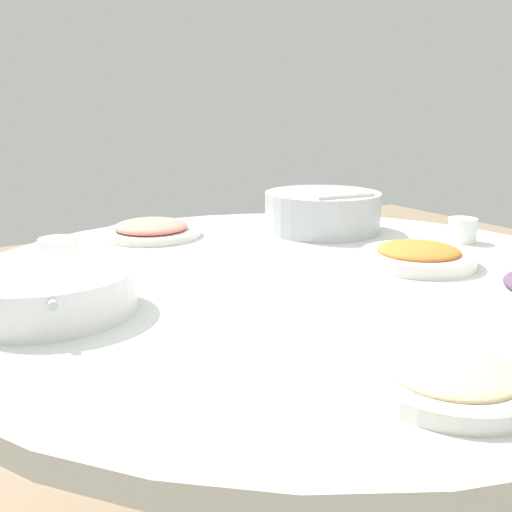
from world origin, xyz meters
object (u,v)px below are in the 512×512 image
at_px(rice_bowl, 322,211).
at_px(tea_cup_near, 462,230).
at_px(dish_noodles, 453,377).
at_px(dish_shrimp, 151,229).
at_px(tea_cup_far, 59,253).
at_px(soup_bowl, 48,292).
at_px(round_dining_table, 295,354).
at_px(dish_tofu_braise, 418,255).

relative_size(rice_bowl, tea_cup_near, 4.45).
bearing_deg(tea_cup_near, rice_bowl, -52.21).
xyz_separation_m(rice_bowl, dish_noodles, (0.38, 0.75, -0.04)).
distance_m(dish_shrimp, tea_cup_far, 0.30).
distance_m(dish_noodles, tea_cup_far, 0.77).
bearing_deg(tea_cup_far, soup_bowl, 74.33).
relative_size(dish_shrimp, tea_cup_far, 3.12).
bearing_deg(round_dining_table, tea_cup_far, -36.98).
xyz_separation_m(dish_noodles, tea_cup_near, (-0.58, -0.49, 0.01)).
distance_m(round_dining_table, rice_bowl, 0.45).
bearing_deg(dish_tofu_braise, dish_shrimp, -54.76).
relative_size(round_dining_table, rice_bowl, 4.48).
xyz_separation_m(rice_bowl, dish_shrimp, (0.38, -0.15, -0.03)).
xyz_separation_m(soup_bowl, dish_shrimp, (-0.32, -0.42, -0.01)).
relative_size(tea_cup_near, tea_cup_far, 0.85).
distance_m(soup_bowl, dish_noodles, 0.58).
distance_m(soup_bowl, tea_cup_near, 0.90).
distance_m(soup_bowl, tea_cup_far, 0.26).
xyz_separation_m(round_dining_table, dish_noodles, (0.11, 0.46, 0.17)).
xyz_separation_m(round_dining_table, rice_bowl, (-0.27, -0.29, 0.21)).
bearing_deg(dish_tofu_braise, soup_bowl, -6.97).
xyz_separation_m(round_dining_table, dish_tofu_braise, (-0.24, 0.06, 0.17)).
relative_size(soup_bowl, dish_noodles, 1.47).
height_order(soup_bowl, tea_cup_near, soup_bowl).
bearing_deg(round_dining_table, tea_cup_near, -176.22).
distance_m(round_dining_table, soup_bowl, 0.47).
distance_m(dish_tofu_braise, dish_shrimp, 0.62).
bearing_deg(soup_bowl, tea_cup_far, -105.67).
height_order(round_dining_table, soup_bowl, soup_bowl).
xyz_separation_m(rice_bowl, tea_cup_far, (0.63, 0.02, -0.02)).
bearing_deg(dish_noodles, rice_bowl, -116.87).
xyz_separation_m(soup_bowl, dish_tofu_braise, (-0.67, 0.08, -0.01)).
bearing_deg(round_dining_table, dish_noodles, 76.92).
height_order(rice_bowl, dish_tofu_braise, rice_bowl).
bearing_deg(tea_cup_near, round_dining_table, 3.78).
height_order(rice_bowl, tea_cup_near, rice_bowl).
xyz_separation_m(tea_cup_near, tea_cup_far, (0.83, -0.24, 0.00)).
relative_size(rice_bowl, dish_shrimp, 1.21).
bearing_deg(tea_cup_near, dish_noodles, 40.26).
distance_m(soup_bowl, dish_tofu_braise, 0.68).
relative_size(dish_shrimp, tea_cup_near, 3.67).
bearing_deg(soup_bowl, rice_bowl, -159.12).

